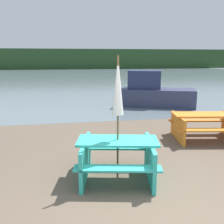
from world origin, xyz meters
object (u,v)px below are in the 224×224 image
Objects in this scene: picnic_table_orange at (206,124)px; picnic_table_teal at (118,155)px; umbrella_white at (118,88)px; boat at (154,93)px.

picnic_table_teal is at bearing -146.50° from picnic_table_orange.
umbrella_white reaches higher than boat.
boat reaches higher than picnic_table_orange.
umbrella_white reaches higher than picnic_table_teal.
picnic_table_teal is 0.86× the size of picnic_table_orange.
picnic_table_teal is at bearing -93.52° from boat.
boat is (3.35, 7.40, -1.17)m from umbrella_white.
umbrella_white is at bearing -75.96° from picnic_table_teal.
boat is (0.33, 5.40, 0.17)m from picnic_table_orange.
picnic_table_orange is (3.02, 2.00, -0.00)m from picnic_table_teal.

